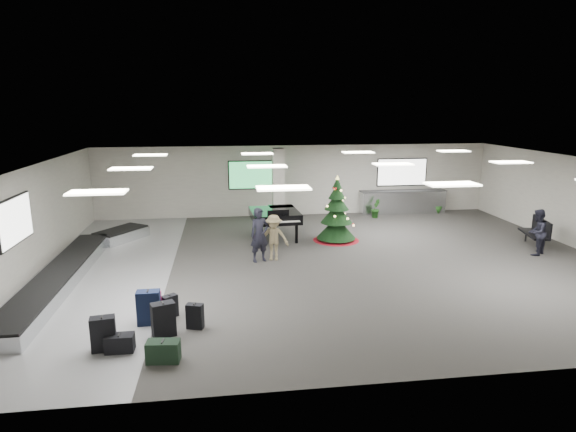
{
  "coord_description": "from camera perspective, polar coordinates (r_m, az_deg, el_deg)",
  "views": [
    {
      "loc": [
        -3.33,
        -14.55,
        4.94
      ],
      "look_at": [
        -1.21,
        1.0,
        1.33
      ],
      "focal_mm": 30.0,
      "sensor_mm": 36.0,
      "label": 1
    }
  ],
  "objects": [
    {
      "name": "ground",
      "position": [
        15.72,
        4.89,
        -5.42
      ],
      "size": [
        18.0,
        18.0,
        0.0
      ],
      "primitive_type": "plane",
      "color": "#34322F",
      "rests_on": "ground"
    },
    {
      "name": "room_envelope",
      "position": [
        15.72,
        3.16,
        3.37
      ],
      "size": [
        18.02,
        14.02,
        3.21
      ],
      "color": "beige",
      "rests_on": "ground"
    },
    {
      "name": "baggage_carousel",
      "position": [
        15.87,
        -23.99,
        -5.54
      ],
      "size": [
        2.28,
        9.71,
        0.43
      ],
      "color": "silver",
      "rests_on": "ground"
    },
    {
      "name": "service_counter",
      "position": [
        23.2,
        13.44,
        1.67
      ],
      "size": [
        4.05,
        0.65,
        1.08
      ],
      "color": "silver",
      "rests_on": "ground"
    },
    {
      "name": "suitcase_0",
      "position": [
        11.07,
        -14.55,
        -11.79
      ],
      "size": [
        0.56,
        0.43,
        0.79
      ],
      "rotation": [
        0.0,
        0.0,
        0.35
      ],
      "color": "black",
      "rests_on": "ground"
    },
    {
      "name": "suitcase_1",
      "position": [
        11.31,
        -10.97,
        -11.58
      ],
      "size": [
        0.42,
        0.3,
        0.6
      ],
      "rotation": [
        0.0,
        0.0,
        -0.29
      ],
      "color": "black",
      "rests_on": "ground"
    },
    {
      "name": "pink_suitcase",
      "position": [
        11.87,
        -15.93,
        -10.31
      ],
      "size": [
        0.48,
        0.31,
        0.72
      ],
      "rotation": [
        0.0,
        0.0,
        -0.13
      ],
      "color": "#D51B72",
      "rests_on": "ground"
    },
    {
      "name": "suitcase_3",
      "position": [
        12.0,
        -13.83,
        -10.33
      ],
      "size": [
        0.41,
        0.37,
        0.56
      ],
      "rotation": [
        0.0,
        0.0,
        0.62
      ],
      "color": "black",
      "rests_on": "ground"
    },
    {
      "name": "navy_suitcase",
      "position": [
        11.71,
        -16.18,
        -10.38
      ],
      "size": [
        0.53,
        0.31,
        0.83
      ],
      "rotation": [
        0.0,
        0.0,
        0.01
      ],
      "color": "black",
      "rests_on": "ground"
    },
    {
      "name": "suitcase_5",
      "position": [
        10.85,
        -21.05,
        -12.9
      ],
      "size": [
        0.52,
        0.34,
        0.76
      ],
      "rotation": [
        0.0,
        0.0,
        0.15
      ],
      "color": "black",
      "rests_on": "ground"
    },
    {
      "name": "green_duffel",
      "position": [
        10.14,
        -14.57,
        -15.26
      ],
      "size": [
        0.67,
        0.39,
        0.45
      ],
      "rotation": [
        0.0,
        0.0,
        -0.11
      ],
      "color": "black",
      "rests_on": "ground"
    },
    {
      "name": "black_duffel",
      "position": [
        10.76,
        -19.29,
        -14.04
      ],
      "size": [
        0.57,
        0.32,
        0.39
      ],
      "rotation": [
        0.0,
        0.0,
        -0.01
      ],
      "color": "black",
      "rests_on": "ground"
    },
    {
      "name": "christmas_tree",
      "position": [
        18.0,
        5.76,
        -0.27
      ],
      "size": [
        1.73,
        1.73,
        2.47
      ],
      "color": "maroon",
      "rests_on": "ground"
    },
    {
      "name": "grand_piano",
      "position": [
        18.08,
        -1.56,
        0.06
      ],
      "size": [
        1.87,
        2.33,
        1.28
      ],
      "rotation": [
        0.0,
        0.0,
        0.06
      ],
      "color": "black",
      "rests_on": "ground"
    },
    {
      "name": "bench",
      "position": [
        19.39,
        27.39,
        -1.54
      ],
      "size": [
        0.92,
        1.7,
        1.02
      ],
      "rotation": [
        0.0,
        0.0,
        -0.24
      ],
      "color": "black",
      "rests_on": "ground"
    },
    {
      "name": "traveler_a",
      "position": [
        15.49,
        -3.39,
        -2.26
      ],
      "size": [
        0.75,
        0.62,
        1.77
      ],
      "primitive_type": "imported",
      "rotation": [
        0.0,
        0.0,
        0.35
      ],
      "color": "black",
      "rests_on": "ground"
    },
    {
      "name": "traveler_b",
      "position": [
        15.66,
        -1.71,
        -2.57
      ],
      "size": [
        1.06,
        0.73,
        1.51
      ],
      "primitive_type": "imported",
      "rotation": [
        0.0,
        0.0,
        -0.19
      ],
      "color": "#837451",
      "rests_on": "ground"
    },
    {
      "name": "traveler_bench",
      "position": [
        18.21,
        27.42,
        -1.72
      ],
      "size": [
        0.97,
        0.94,
        1.58
      ],
      "primitive_type": "imported",
      "rotation": [
        0.0,
        0.0,
        3.78
      ],
      "color": "black",
      "rests_on": "ground"
    },
    {
      "name": "potted_plant_left",
      "position": [
        22.03,
        10.32,
        0.89
      ],
      "size": [
        0.55,
        0.58,
        0.84
      ],
      "primitive_type": "imported",
      "rotation": [
        0.0,
        0.0,
        1.08
      ],
      "color": "#1B3D13",
      "rests_on": "ground"
    },
    {
      "name": "potted_plant_right",
      "position": [
        23.74,
        17.31,
        1.34
      ],
      "size": [
        0.5,
        0.5,
        0.81
      ],
      "primitive_type": "imported",
      "rotation": [
        0.0,
        0.0,
        1.68
      ],
      "color": "#1B3D13",
      "rests_on": "ground"
    }
  ]
}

